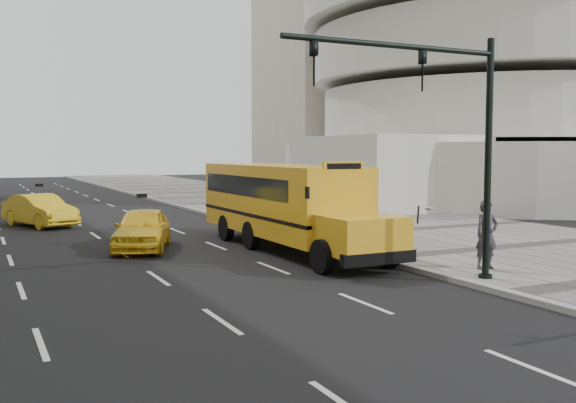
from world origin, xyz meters
name	(u,v)px	position (x,y,z in m)	size (l,w,h in m)	color
ground	(149,251)	(0.00, 0.00, 0.00)	(140.00, 140.00, 0.00)	black
sidewalk_museum	(422,230)	(12.00, 0.00, 0.07)	(12.00, 140.00, 0.15)	gray
curb_museum	(300,238)	(6.00, 0.00, 0.07)	(0.30, 140.00, 0.15)	gray
guggenheim	(454,24)	(29.37, 18.51, 13.58)	(33.20, 42.20, 35.00)	silver
school_bus	(283,200)	(4.50, -1.58, 1.76)	(2.96, 11.56, 3.19)	gold
taxi_near	(142,229)	(-0.13, 0.37, 0.75)	(1.76, 4.38, 1.49)	yellow
taxi_far	(40,210)	(-2.72, 9.54, 0.75)	(1.58, 4.53, 1.49)	yellow
pedestrian	(487,235)	(7.55, -8.55, 1.13)	(0.71, 0.47, 1.96)	#2E2D35
traffic_signal	(446,128)	(5.19, -9.53, 4.09)	(6.18, 0.36, 6.40)	black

